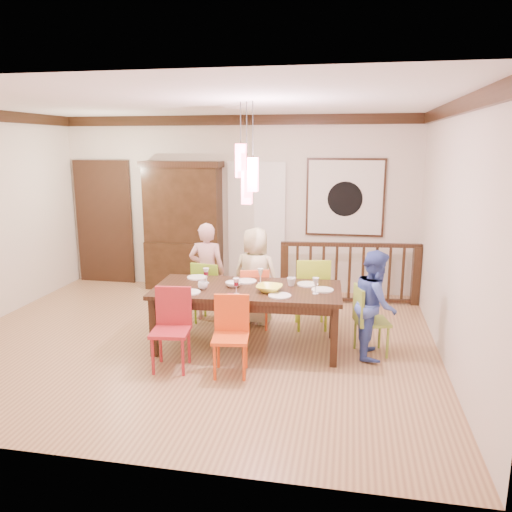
% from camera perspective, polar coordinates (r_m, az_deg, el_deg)
% --- Properties ---
extents(floor, '(6.00, 6.00, 0.00)m').
position_cam_1_polar(floor, '(6.46, -7.13, -9.57)').
color(floor, '#906545').
rests_on(floor, ground).
extents(ceiling, '(6.00, 6.00, 0.00)m').
position_cam_1_polar(ceiling, '(6.01, -7.91, 16.98)').
color(ceiling, white).
rests_on(ceiling, wall_back).
extents(wall_back, '(6.00, 0.00, 6.00)m').
position_cam_1_polar(wall_back, '(8.46, -2.23, 5.94)').
color(wall_back, beige).
rests_on(wall_back, floor).
extents(wall_right, '(0.00, 5.00, 5.00)m').
position_cam_1_polar(wall_right, '(5.88, 21.53, 2.13)').
color(wall_right, beige).
rests_on(wall_right, floor).
extents(crown_molding, '(6.00, 5.00, 0.16)m').
position_cam_1_polar(crown_molding, '(6.00, -7.88, 16.22)').
color(crown_molding, black).
rests_on(crown_molding, wall_back).
extents(panel_door, '(1.04, 0.07, 2.24)m').
position_cam_1_polar(panel_door, '(9.30, -16.89, 3.52)').
color(panel_door, black).
rests_on(panel_door, wall_back).
extents(white_doorway, '(0.97, 0.05, 2.22)m').
position_cam_1_polar(white_doorway, '(8.41, 0.07, 3.16)').
color(white_doorway, silver).
rests_on(white_doorway, wall_back).
extents(painting, '(1.25, 0.06, 1.25)m').
position_cam_1_polar(painting, '(8.19, 10.15, 6.59)').
color(painting, black).
rests_on(painting, wall_back).
extents(pendant_cluster, '(0.27, 0.21, 1.14)m').
position_cam_1_polar(pendant_cluster, '(5.77, -1.05, 9.39)').
color(pendant_cluster, '#FA4B63').
rests_on(pendant_cluster, ceiling).
extents(dining_table, '(2.29, 1.13, 0.75)m').
position_cam_1_polar(dining_table, '(6.02, -1.00, -4.37)').
color(dining_table, black).
rests_on(dining_table, floor).
extents(chair_far_left, '(0.45, 0.45, 0.87)m').
position_cam_1_polar(chair_far_left, '(6.96, -5.26, -3.56)').
color(chair_far_left, '#83BC25').
rests_on(chair_far_left, floor).
extents(chair_far_mid, '(0.47, 0.47, 0.84)m').
position_cam_1_polar(chair_far_mid, '(6.72, -0.27, -4.25)').
color(chair_far_mid, '#ED592B').
rests_on(chair_far_mid, floor).
extents(chair_far_right, '(0.52, 0.52, 0.98)m').
position_cam_1_polar(chair_far_right, '(6.74, 6.34, -3.59)').
color(chair_far_right, '#A2C823').
rests_on(chair_far_right, floor).
extents(chair_near_left, '(0.45, 0.45, 0.89)m').
position_cam_1_polar(chair_near_left, '(5.56, -9.77, -7.77)').
color(chair_near_left, '#A5232A').
rests_on(chair_near_left, floor).
extents(chair_near_mid, '(0.43, 0.43, 0.85)m').
position_cam_1_polar(chair_near_mid, '(5.37, -2.94, -8.63)').
color(chair_near_mid, '#E54C16').
rests_on(chair_near_mid, floor).
extents(chair_end_right, '(0.45, 0.45, 0.83)m').
position_cam_1_polar(chair_end_right, '(6.04, 13.13, -6.65)').
color(chair_end_right, olive).
rests_on(chair_end_right, floor).
extents(china_hutch, '(1.37, 0.46, 2.17)m').
position_cam_1_polar(china_hutch, '(8.56, -8.30, 3.45)').
color(china_hutch, black).
rests_on(china_hutch, floor).
extents(balustrade, '(2.16, 0.30, 0.96)m').
position_cam_1_polar(balustrade, '(7.88, 10.64, -1.80)').
color(balustrade, black).
rests_on(balustrade, floor).
extents(person_far_left, '(0.53, 0.36, 1.39)m').
position_cam_1_polar(person_far_left, '(7.01, -5.62, -1.80)').
color(person_far_left, beige).
rests_on(person_far_left, floor).
extents(person_far_mid, '(0.72, 0.53, 1.34)m').
position_cam_1_polar(person_far_mid, '(6.84, -0.07, -2.30)').
color(person_far_mid, beige).
rests_on(person_far_mid, floor).
extents(person_end_right, '(0.49, 0.62, 1.26)m').
position_cam_1_polar(person_end_right, '(5.95, 13.46, -5.35)').
color(person_end_right, '#4059B4').
rests_on(person_end_right, floor).
extents(serving_bowl, '(0.34, 0.34, 0.07)m').
position_cam_1_polar(serving_bowl, '(5.85, 1.54, -3.72)').
color(serving_bowl, '#EDED43').
rests_on(serving_bowl, dining_table).
extents(small_bowl, '(0.26, 0.26, 0.06)m').
position_cam_1_polar(small_bowl, '(6.04, -2.61, -3.26)').
color(small_bowl, white).
rests_on(small_bowl, dining_table).
extents(cup_left, '(0.16, 0.16, 0.09)m').
position_cam_1_polar(cup_left, '(5.97, -6.10, -3.35)').
color(cup_left, silver).
rests_on(cup_left, dining_table).
extents(cup_right, '(0.12, 0.12, 0.10)m').
position_cam_1_polar(cup_right, '(6.08, 4.05, -2.96)').
color(cup_right, silver).
rests_on(cup_right, dining_table).
extents(plate_far_left, '(0.26, 0.26, 0.01)m').
position_cam_1_polar(plate_far_left, '(6.48, -6.75, -2.44)').
color(plate_far_left, white).
rests_on(plate_far_left, dining_table).
extents(plate_far_mid, '(0.26, 0.26, 0.01)m').
position_cam_1_polar(plate_far_mid, '(6.26, -1.13, -2.88)').
color(plate_far_mid, white).
rests_on(plate_far_mid, dining_table).
extents(plate_far_right, '(0.26, 0.26, 0.01)m').
position_cam_1_polar(plate_far_right, '(6.16, 5.92, -3.23)').
color(plate_far_right, white).
rests_on(plate_far_right, dining_table).
extents(plate_near_left, '(0.26, 0.26, 0.01)m').
position_cam_1_polar(plate_near_left, '(5.85, -7.64, -4.12)').
color(plate_near_left, white).
rests_on(plate_near_left, dining_table).
extents(plate_near_mid, '(0.26, 0.26, 0.01)m').
position_cam_1_polar(plate_near_mid, '(5.67, 2.73, -4.55)').
color(plate_near_mid, white).
rests_on(plate_near_mid, dining_table).
extents(plate_end_right, '(0.26, 0.26, 0.01)m').
position_cam_1_polar(plate_end_right, '(5.94, 7.61, -3.86)').
color(plate_end_right, white).
rests_on(plate_end_right, dining_table).
extents(wine_glass_a, '(0.08, 0.08, 0.19)m').
position_cam_1_polar(wine_glass_a, '(6.21, -5.72, -2.24)').
color(wine_glass_a, '#590C19').
rests_on(wine_glass_a, dining_table).
extents(wine_glass_b, '(0.08, 0.08, 0.19)m').
position_cam_1_polar(wine_glass_b, '(6.16, 0.51, -2.31)').
color(wine_glass_b, silver).
rests_on(wine_glass_b, dining_table).
extents(wine_glass_c, '(0.08, 0.08, 0.19)m').
position_cam_1_polar(wine_glass_c, '(5.72, -2.27, -3.48)').
color(wine_glass_c, '#590C19').
rests_on(wine_glass_c, dining_table).
extents(wine_glass_d, '(0.08, 0.08, 0.19)m').
position_cam_1_polar(wine_glass_d, '(5.78, 6.83, -3.40)').
color(wine_glass_d, silver).
rests_on(wine_glass_d, dining_table).
extents(napkin, '(0.18, 0.14, 0.01)m').
position_cam_1_polar(napkin, '(5.66, -2.49, -4.60)').
color(napkin, '#D83359').
rests_on(napkin, dining_table).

